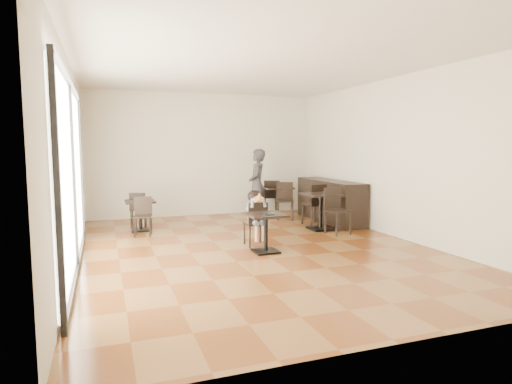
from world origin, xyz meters
name	(u,v)px	position (x,y,z in m)	size (l,w,h in m)	color
floor	(255,248)	(0.00, 0.00, 0.00)	(6.00, 8.00, 0.01)	brown
ceiling	(255,66)	(0.00, 0.00, 3.20)	(6.00, 8.00, 0.01)	silver
wall_back	(204,155)	(0.00, 4.00, 1.60)	(6.00, 0.01, 3.20)	beige
wall_front	(405,172)	(0.00, -4.00, 1.60)	(6.00, 0.01, 3.20)	beige
wall_left	(70,161)	(-3.00, 0.00, 1.60)	(0.01, 8.00, 3.20)	beige
wall_right	(396,158)	(3.00, 0.00, 1.60)	(0.01, 8.00, 3.20)	beige
storefront_window	(71,176)	(-2.97, -0.50, 1.40)	(0.04, 4.50, 2.60)	white
child_table	(266,233)	(0.06, -0.37, 0.34)	(0.64, 0.64, 0.68)	black
child_chair	(255,224)	(0.06, 0.18, 0.41)	(0.37, 0.37, 0.81)	black
child	(255,218)	(0.06, 0.18, 0.51)	(0.37, 0.51, 1.03)	slate
plate	(268,214)	(0.06, -0.47, 0.68)	(0.23, 0.23, 0.01)	black
pizza_slice	(259,199)	(0.06, -0.01, 0.89)	(0.24, 0.18, 0.05)	#E4D584
adult_patron	(257,184)	(1.07, 2.85, 0.88)	(0.64, 0.42, 1.75)	#38383D
cafe_table_mid	(321,212)	(1.92, 1.12, 0.40)	(0.76, 0.76, 0.80)	black
cafe_table_left	(141,216)	(-1.81, 2.33, 0.33)	(0.62, 0.62, 0.66)	black
cafe_table_back	(277,201)	(1.72, 3.15, 0.38)	(0.72, 0.72, 0.77)	black
chair_mid_a	(314,204)	(2.03, 1.67, 0.48)	(0.43, 0.43, 0.96)	black
chair_mid_b	(338,211)	(2.03, 0.57, 0.48)	(0.43, 0.43, 0.96)	black
chair_left_a	(138,209)	(-1.81, 2.88, 0.39)	(0.35, 0.35, 0.79)	black
chair_left_b	(143,217)	(-1.81, 1.78, 0.39)	(0.35, 0.35, 0.79)	black
chair_back_a	(272,197)	(1.72, 3.50, 0.46)	(0.41, 0.41, 0.92)	black
chair_back_b	(285,201)	(1.72, 2.60, 0.46)	(0.41, 0.41, 0.92)	black
service_counter	(330,201)	(2.65, 2.00, 0.50)	(0.60, 2.40, 1.00)	black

